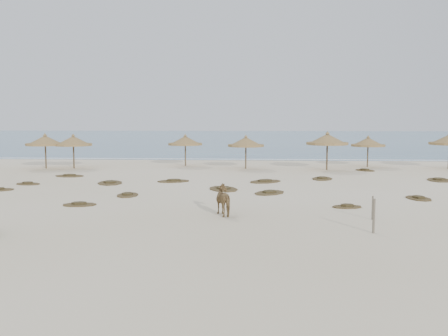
{
  "coord_description": "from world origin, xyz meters",
  "views": [
    {
      "loc": [
        1.92,
        -25.38,
        4.46
      ],
      "look_at": [
        0.08,
        5.0,
        1.29
      ],
      "focal_mm": 40.0,
      "sensor_mm": 36.0,
      "label": 1
    }
  ],
  "objects": [
    {
      "name": "scrub_11",
      "position": [
        -6.84,
        -1.14,
        0.05
      ],
      "size": [
        1.8,
        1.26,
        0.16
      ],
      "rotation": [
        0.0,
        0.0,
        0.09
      ],
      "color": "brown",
      "rests_on": "ground"
    },
    {
      "name": "scrub_4",
      "position": [
        10.82,
        1.84,
        0.05
      ],
      "size": [
        1.51,
        2.0,
        0.16
      ],
      "rotation": [
        0.0,
        0.0,
        1.78
      ],
      "color": "brown",
      "rests_on": "ground"
    },
    {
      "name": "scrub_14",
      "position": [
        0.05,
        4.72,
        0.05
      ],
      "size": [
        2.44,
        2.96,
        0.16
      ],
      "rotation": [
        0.0,
        0.0,
        1.93
      ],
      "color": "brown",
      "rests_on": "ground"
    },
    {
      "name": "scrub_5",
      "position": [
        14.81,
        9.89,
        0.05
      ],
      "size": [
        2.15,
        2.78,
        0.16
      ],
      "rotation": [
        0.0,
        0.0,
        1.33
      ],
      "color": "brown",
      "rests_on": "ground"
    },
    {
      "name": "scrub_13",
      "position": [
        -3.57,
        8.17,
        0.05
      ],
      "size": [
        2.61,
        2.14,
        0.16
      ],
      "rotation": [
        0.0,
        0.0,
        0.35
      ],
      "color": "brown",
      "rests_on": "ground"
    },
    {
      "name": "palapa_3",
      "position": [
        1.22,
        16.91,
        2.25
      ],
      "size": [
        3.98,
        3.98,
        2.9
      ],
      "rotation": [
        0.0,
        0.0,
        -0.36
      ],
      "color": "#4F3D29",
      "rests_on": "ground"
    },
    {
      "name": "palapa_5",
      "position": [
        11.91,
        19.06,
        2.16
      ],
      "size": [
        3.47,
        3.47,
        2.79
      ],
      "rotation": [
        0.0,
        0.0,
        -0.19
      ],
      "color": "#4F3D29",
      "rests_on": "ground"
    },
    {
      "name": "palapa_0",
      "position": [
        -15.89,
        16.12,
        2.35
      ],
      "size": [
        3.97,
        3.97,
        3.02
      ],
      "rotation": [
        0.0,
        0.0,
        -0.27
      ],
      "color": "#4F3D29",
      "rests_on": "ground"
    },
    {
      "name": "scrub_3",
      "position": [
        2.68,
        8.36,
        0.05
      ],
      "size": [
        2.88,
        2.76,
        0.16
      ],
      "rotation": [
        0.0,
        0.0,
        0.69
      ],
      "color": "brown",
      "rests_on": "ground"
    },
    {
      "name": "scrub_8",
      "position": [
        -12.92,
        6.25,
        0.05
      ],
      "size": [
        1.97,
        1.56,
        0.16
      ],
      "rotation": [
        0.0,
        0.0,
        2.86
      ],
      "color": "brown",
      "rests_on": "ground"
    },
    {
      "name": "palapa_1",
      "position": [
        -13.53,
        16.37,
        2.31
      ],
      "size": [
        4.02,
        4.02,
        2.97
      ],
      "rotation": [
        0.0,
        0.0,
        0.32
      ],
      "color": "#4F3D29",
      "rests_on": "ground"
    },
    {
      "name": "ocean",
      "position": [
        0.0,
        75.0,
        0.0
      ],
      "size": [
        200.0,
        100.0,
        0.01
      ],
      "primitive_type": "cube",
      "color": "#2D5B89",
      "rests_on": "ground"
    },
    {
      "name": "palapa_2",
      "position": [
        -4.24,
        18.91,
        2.24
      ],
      "size": [
        3.93,
        3.93,
        2.88
      ],
      "rotation": [
        0.0,
        0.0,
        -0.34
      ],
      "color": "#4F3D29",
      "rests_on": "ground"
    },
    {
      "name": "foam_line",
      "position": [
        0.0,
        26.0,
        0.0
      ],
      "size": [
        70.0,
        0.6,
        0.01
      ],
      "primitive_type": "cube",
      "color": "silver",
      "rests_on": "ground"
    },
    {
      "name": "scrub_2",
      "position": [
        -5.19,
        2.02,
        0.05
      ],
      "size": [
        1.27,
        1.88,
        0.16
      ],
      "rotation": [
        0.0,
        0.0,
        1.62
      ],
      "color": "brown",
      "rests_on": "ground"
    },
    {
      "name": "fence_post_near",
      "position": [
        6.5,
        -6.33,
        0.66
      ],
      "size": [
        0.12,
        0.12,
        1.33
      ],
      "primitive_type": "cylinder",
      "rotation": [
        0.0,
        0.0,
        -0.21
      ],
      "color": "#6F6453",
      "rests_on": "ground"
    },
    {
      "name": "palapa_4",
      "position": [
        7.96,
        16.28,
        2.51
      ],
      "size": [
        4.0,
        4.0,
        3.23
      ],
      "rotation": [
        0.0,
        0.0,
        0.18
      ],
      "color": "#4F3D29",
      "rests_on": "ground"
    },
    {
      "name": "scrub_7",
      "position": [
        6.77,
        10.14,
        0.05
      ],
      "size": [
        1.93,
        2.46,
        0.16
      ],
      "rotation": [
        0.0,
        0.0,
        1.3
      ],
      "color": "brown",
      "rests_on": "ground"
    },
    {
      "name": "fence_post_far",
      "position": [
        7.05,
        -3.8,
        0.52
      ],
      "size": [
        0.1,
        0.1,
        1.04
      ],
      "primitive_type": "cylinder",
      "rotation": [
        0.0,
        0.0,
        -0.34
      ],
      "color": "#6F6453",
      "rests_on": "ground"
    },
    {
      "name": "scrub_1",
      "position": [
        -7.65,
        7.02,
        0.05
      ],
      "size": [
        2.18,
        2.81,
        0.16
      ],
      "rotation": [
        0.0,
        0.0,
        1.82
      ],
      "color": "brown",
      "rests_on": "ground"
    },
    {
      "name": "scrub_9",
      "position": [
        2.83,
        3.34,
        0.05
      ],
      "size": [
        2.46,
        2.63,
        0.16
      ],
      "rotation": [
        0.0,
        0.0,
        0.94
      ],
      "color": "brown",
      "rests_on": "ground"
    },
    {
      "name": "scrub_10",
      "position": [
        11.03,
        15.94,
        0.05
      ],
      "size": [
        2.02,
        2.21,
        0.16
      ],
      "rotation": [
        0.0,
        0.0,
        2.14
      ],
      "color": "brown",
      "rests_on": "ground"
    },
    {
      "name": "ground",
      "position": [
        0.0,
        0.0,
        0.0
      ],
      "size": [
        160.0,
        160.0,
        0.0
      ],
      "primitive_type": "plane",
      "color": "beige",
      "rests_on": "ground"
    },
    {
      "name": "scrub_12",
      "position": [
        6.49,
        -0.92,
        0.05
      ],
      "size": [
        1.64,
        1.24,
        0.16
      ],
      "rotation": [
        0.0,
        0.0,
        0.2
      ],
      "color": "brown",
      "rests_on": "ground"
    },
    {
      "name": "scrub_6",
      "position": [
        -11.79,
        10.68,
        0.05
      ],
      "size": [
        2.41,
        1.76,
        0.16
      ],
      "rotation": [
        0.0,
        0.0,
        2.99
      ],
      "color": "brown",
      "rests_on": "ground"
    },
    {
      "name": "horse",
      "position": [
        0.66,
        -3.2,
        0.69
      ],
      "size": [
        1.35,
        1.79,
        1.38
      ],
      "primitive_type": "imported",
      "rotation": [
        0.0,
        0.0,
        3.57
      ],
      "color": "olive",
      "rests_on": "ground"
    }
  ]
}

